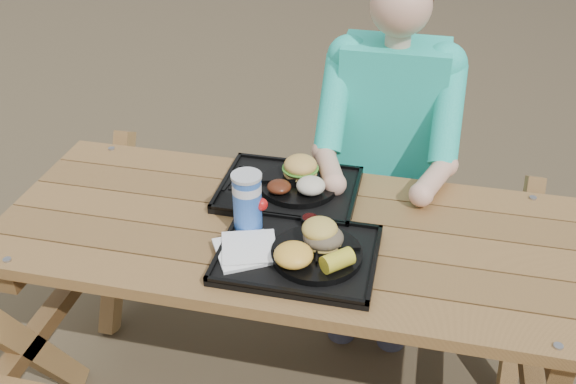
# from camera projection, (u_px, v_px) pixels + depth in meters

# --- Properties ---
(picnic_table) EXTENTS (1.80, 1.49, 0.75)m
(picnic_table) POSITION_uv_depth(u_px,v_px,m) (288.00, 317.00, 2.18)
(picnic_table) COLOR #999999
(picnic_table) RESTS_ON ground
(tray_near) EXTENTS (0.45, 0.35, 0.02)m
(tray_near) POSITION_uv_depth(u_px,v_px,m) (298.00, 256.00, 1.84)
(tray_near) COLOR black
(tray_near) RESTS_ON picnic_table
(tray_far) EXTENTS (0.45, 0.35, 0.02)m
(tray_far) POSITION_uv_depth(u_px,v_px,m) (289.00, 190.00, 2.13)
(tray_far) COLOR black
(tray_far) RESTS_ON picnic_table
(plate_near) EXTENTS (0.26, 0.26, 0.02)m
(plate_near) POSITION_uv_depth(u_px,v_px,m) (317.00, 254.00, 1.81)
(plate_near) COLOR black
(plate_near) RESTS_ON tray_near
(plate_far) EXTENTS (0.26, 0.26, 0.02)m
(plate_far) POSITION_uv_depth(u_px,v_px,m) (299.00, 185.00, 2.12)
(plate_far) COLOR black
(plate_far) RESTS_ON tray_far
(napkin_stack) EXTENTS (0.22, 0.22, 0.02)m
(napkin_stack) POSITION_uv_depth(u_px,v_px,m) (245.00, 250.00, 1.83)
(napkin_stack) COLOR white
(napkin_stack) RESTS_ON tray_near
(soda_cup) EXTENTS (0.09, 0.09, 0.17)m
(soda_cup) POSITION_uv_depth(u_px,v_px,m) (247.00, 203.00, 1.90)
(soda_cup) COLOR #184CB5
(soda_cup) RESTS_ON tray_near
(condiment_bbq) EXTENTS (0.05, 0.05, 0.03)m
(condiment_bbq) POSITION_uv_depth(u_px,v_px,m) (310.00, 222.00, 1.93)
(condiment_bbq) COLOR black
(condiment_bbq) RESTS_ON tray_near
(condiment_mustard) EXTENTS (0.05, 0.05, 0.03)m
(condiment_mustard) POSITION_uv_depth(u_px,v_px,m) (325.00, 227.00, 1.91)
(condiment_mustard) COLOR gold
(condiment_mustard) RESTS_ON tray_near
(sandwich) EXTENTS (0.11, 0.11, 0.11)m
(sandwich) POSITION_uv_depth(u_px,v_px,m) (324.00, 228.00, 1.81)
(sandwich) COLOR gold
(sandwich) RESTS_ON plate_near
(mac_cheese) EXTENTS (0.11, 0.11, 0.05)m
(mac_cheese) POSITION_uv_depth(u_px,v_px,m) (293.00, 255.00, 1.75)
(mac_cheese) COLOR yellow
(mac_cheese) RESTS_ON plate_near
(corn_cob) EXTENTS (0.12, 0.12, 0.05)m
(corn_cob) POSITION_uv_depth(u_px,v_px,m) (337.00, 260.00, 1.73)
(corn_cob) COLOR yellow
(corn_cob) RESTS_ON plate_near
(cutlery_far) EXTENTS (0.03, 0.16, 0.01)m
(cutlery_far) POSITION_uv_depth(u_px,v_px,m) (238.00, 178.00, 2.17)
(cutlery_far) COLOR black
(cutlery_far) RESTS_ON tray_far
(burger) EXTENTS (0.11, 0.11, 0.10)m
(burger) POSITION_uv_depth(u_px,v_px,m) (300.00, 161.00, 2.13)
(burger) COLOR #E1A84F
(burger) RESTS_ON plate_far
(baked_beans) EXTENTS (0.08, 0.08, 0.04)m
(baked_beans) POSITION_uv_depth(u_px,v_px,m) (279.00, 187.00, 2.06)
(baked_beans) COLOR #562211
(baked_beans) RESTS_ON plate_far
(potato_salad) EXTENTS (0.09, 0.09, 0.05)m
(potato_salad) POSITION_uv_depth(u_px,v_px,m) (311.00, 186.00, 2.05)
(potato_salad) COLOR silver
(potato_salad) RESTS_ON plate_far
(diner) EXTENTS (0.48, 0.84, 1.28)m
(diner) POSITION_uv_depth(u_px,v_px,m) (386.00, 166.00, 2.50)
(diner) COLOR #1CB8C6
(diner) RESTS_ON ground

